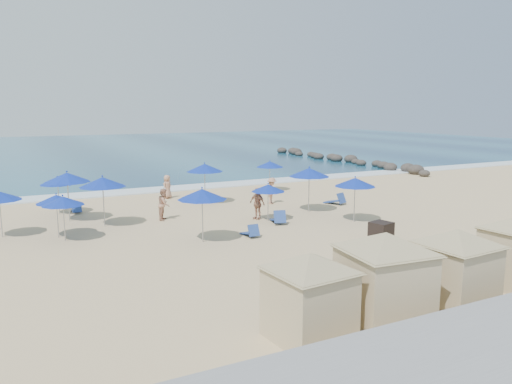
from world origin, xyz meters
The scene contains 27 objects.
ground centered at (0.00, 0.00, 0.00)m, with size 160.00×160.00×0.00m, color #CFB283.
ocean centered at (0.00, 55.00, 0.03)m, with size 160.00×80.00×0.06m, color navy.
surf_line centered at (0.00, 15.50, 0.04)m, with size 160.00×2.50×0.08m, color white.
rock_jetty centered at (24.01, 24.90, 0.36)m, with size 2.56×26.66×0.96m.
trash_bin centered at (5.31, -3.02, 0.43)m, with size 0.87×0.87×0.87m, color black.
cabana_0 centered at (-3.06, -9.79, 1.48)m, with size 4.10×4.10×2.58m.
cabana_1 centered at (-0.64, -9.90, 1.66)m, with size 4.60×4.60×2.90m.
cabana_2 centered at (2.07, -10.00, 1.54)m, with size 4.27×4.27×2.68m.
umbrella_2 centered at (-7.16, 9.88, 1.92)m, with size 1.95×1.95×2.22m.
umbrella_3 centered at (-7.58, 3.51, 1.88)m, with size 1.90×1.90×2.16m.
umbrella_4 centered at (-6.87, 7.71, 2.38)m, with size 2.41×2.41×2.74m.
umbrella_5 centered at (-5.43, 5.63, 2.31)m, with size 2.34×2.34×2.66m.
umbrella_6 centered at (-2.04, 0.50, 2.20)m, with size 2.23×2.23×2.54m.
umbrella_7 centered at (1.45, 9.07, 2.29)m, with size 2.32×2.32×2.64m.
umbrella_8 centered at (2.63, 2.89, 1.79)m, with size 1.82×1.82×2.07m.
umbrella_9 centered at (7.46, 11.48, 1.96)m, with size 1.99×1.99×2.26m.
umbrella_10 centered at (5.92, 3.93, 2.32)m, with size 2.35×2.35×2.68m.
umbrella_11 centered at (6.61, 0.59, 2.14)m, with size 2.17×2.17×2.47m.
umbrella_12 centered at (-7.77, 4.37, 1.83)m, with size 1.86×1.86×2.11m.
beach_chair_2 centered at (-6.24, 9.77, 0.22)m, with size 0.58×1.19×0.64m.
beach_chair_3 centered at (0.32, 0.34, 0.23)m, with size 0.55×1.20×0.65m.
beach_chair_4 centered at (2.83, 2.11, 0.27)m, with size 1.02×1.53×0.77m.
beach_chair_5 centered at (8.73, 5.02, 0.27)m, with size 1.02×1.52×0.77m.
beachgoer_1 centered at (-2.23, 5.75, 0.86)m, with size 0.83×0.65×1.71m, color tan.
beachgoer_2 centered at (2.33, 3.58, 0.87)m, with size 1.02×0.42×1.74m, color tan.
beachgoer_3 centered at (5.19, 7.07, 0.83)m, with size 1.08×0.62×1.67m, color tan.
beachgoer_4 centered at (-0.12, 11.95, 0.79)m, with size 0.78×0.50×1.59m, color tan.
Camera 1 is at (-9.94, -20.12, 6.02)m, focal length 35.00 mm.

